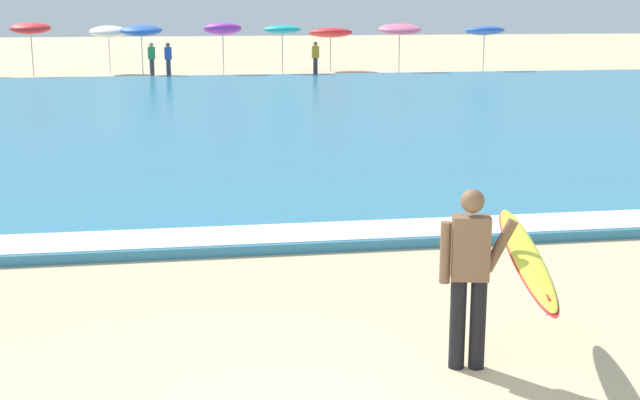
% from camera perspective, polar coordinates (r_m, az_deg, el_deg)
% --- Properties ---
extents(sea, '(120.00, 28.00, 0.14)m').
position_cam_1_polar(sea, '(25.65, -6.84, 5.36)').
color(sea, teal).
rests_on(sea, ground).
extents(surf_foam, '(120.00, 1.03, 0.01)m').
position_cam_1_polar(surf_foam, '(12.48, -4.22, -2.23)').
color(surf_foam, white).
rests_on(surf_foam, sea).
extents(surfer_with_board, '(1.19, 2.72, 1.73)m').
position_cam_1_polar(surfer_with_board, '(8.22, 11.40, -4.10)').
color(surfer_with_board, black).
rests_on(surfer_with_board, ground).
extents(beach_umbrella_1, '(1.80, 1.82, 2.47)m').
position_cam_1_polar(beach_umbrella_1, '(41.97, -18.36, 10.58)').
color(beach_umbrella_1, beige).
rests_on(beach_umbrella_1, ground).
extents(beach_umbrella_2, '(1.76, 1.80, 2.29)m').
position_cam_1_polar(beach_umbrella_2, '(42.99, -13.63, 10.61)').
color(beach_umbrella_2, beige).
rests_on(beach_umbrella_2, ground).
extents(beach_umbrella_3, '(1.93, 1.96, 2.34)m').
position_cam_1_polar(beach_umbrella_3, '(42.09, -11.58, 10.78)').
color(beach_umbrella_3, beige).
rests_on(beach_umbrella_3, ground).
extents(beach_umbrella_4, '(1.73, 1.77, 2.47)m').
position_cam_1_polar(beach_umbrella_4, '(40.89, -6.37, 11.04)').
color(beach_umbrella_4, beige).
rests_on(beach_umbrella_4, ground).
extents(beach_umbrella_5, '(1.75, 1.76, 2.29)m').
position_cam_1_polar(beach_umbrella_5, '(41.06, -2.48, 11.04)').
color(beach_umbrella_5, beige).
rests_on(beach_umbrella_5, ground).
extents(beach_umbrella_6, '(2.14, 2.16, 2.16)m').
position_cam_1_polar(beach_umbrella_6, '(43.30, 0.69, 10.86)').
color(beach_umbrella_6, beige).
rests_on(beach_umbrella_6, ground).
extents(beach_umbrella_7, '(2.02, 2.05, 2.37)m').
position_cam_1_polar(beach_umbrella_7, '(42.22, 5.21, 11.02)').
color(beach_umbrella_7, beige).
rests_on(beach_umbrella_7, ground).
extents(beach_umbrella_8, '(1.89, 1.92, 2.26)m').
position_cam_1_polar(beach_umbrella_8, '(43.40, 10.68, 10.79)').
color(beach_umbrella_8, beige).
rests_on(beach_umbrella_8, ground).
extents(beachgoer_near_row_left, '(0.32, 0.20, 1.58)m').
position_cam_1_polar(beachgoer_near_row_left, '(39.59, -9.86, 9.02)').
color(beachgoer_near_row_left, '#383842').
rests_on(beachgoer_near_row_left, ground).
extents(beachgoer_near_row_mid, '(0.32, 0.20, 1.58)m').
position_cam_1_polar(beachgoer_near_row_mid, '(40.08, -0.30, 9.25)').
color(beachgoer_near_row_mid, '#383842').
rests_on(beachgoer_near_row_mid, ground).
extents(beachgoer_near_row_right, '(0.32, 0.20, 1.58)m').
position_cam_1_polar(beachgoer_near_row_right, '(39.91, -10.91, 9.01)').
color(beachgoer_near_row_right, '#383842').
rests_on(beachgoer_near_row_right, ground).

